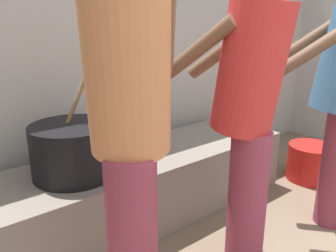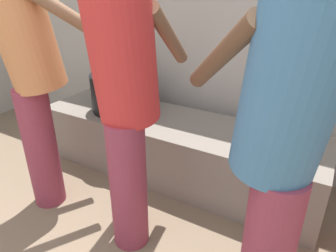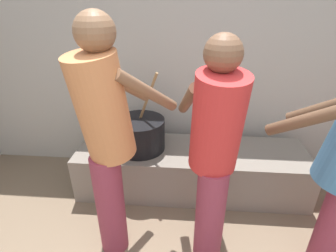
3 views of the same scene
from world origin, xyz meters
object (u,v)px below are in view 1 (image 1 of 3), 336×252
Objects in this scene: cook_in_red_shirt at (248,103)px; bucket_red_plastic at (311,162)px; cook_in_orange_shirt at (129,111)px; cooking_pot_main at (73,150)px.

cook_in_red_shirt reaches higher than bucket_red_plastic.
bucket_red_plastic is at bearing 8.39° from cook_in_orange_shirt.
bucket_red_plastic is at bearing -12.42° from cooking_pot_main.
cook_in_orange_shirt is 4.47× the size of bucket_red_plastic.
cook_in_red_shirt is at bearing -49.41° from cooking_pot_main.
cook_in_red_shirt is (0.60, -0.70, 0.30)m from cooking_pot_main.
cook_in_orange_shirt is at bearing -95.79° from cooking_pot_main.
cooking_pot_main is 1.96m from bucket_red_plastic.
cooking_pot_main is 0.79m from cook_in_orange_shirt.
cook_in_orange_shirt reaches higher than bucket_red_plastic.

